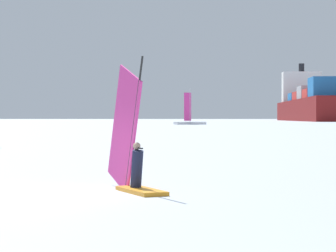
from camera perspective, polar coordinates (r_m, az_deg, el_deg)
ground_plane at (r=21.13m, az=-9.94°, el=-5.21°), size 4000.00×4000.00×0.00m
windsurfer at (r=21.68m, az=-2.83°, el=-2.20°), size 1.92×3.82×4.09m
cargo_ship at (r=462.15m, az=11.48°, el=1.60°), size 42.78×195.72×40.75m
distant_headland at (r=1294.36m, az=-4.32°, el=1.14°), size 725.64×363.66×25.26m
small_sailboat at (r=222.11m, az=1.70°, el=0.33°), size 10.09×6.57×10.98m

